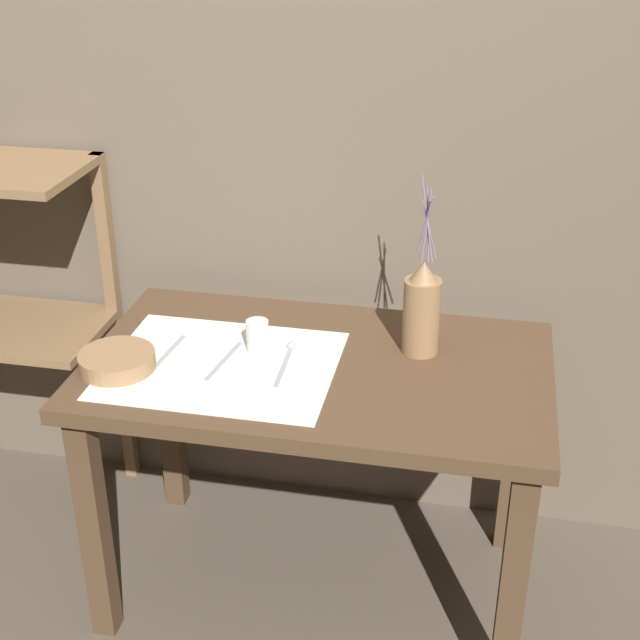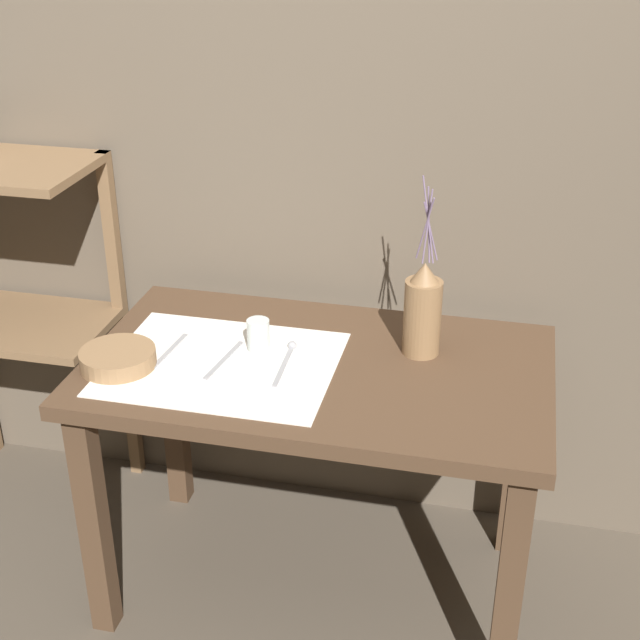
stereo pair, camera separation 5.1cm
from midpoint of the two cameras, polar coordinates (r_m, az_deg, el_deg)
ground_plane at (r=2.62m, az=0.44°, el=-16.40°), size 12.00×12.00×0.00m
stone_wall_back at (r=2.42m, az=2.89°, el=12.53°), size 7.00×0.06×2.40m
wooden_table at (r=2.25m, az=0.49°, el=-5.11°), size 1.14×0.67×0.71m
wooden_shelf_unit at (r=2.73m, az=-18.64°, el=3.36°), size 0.57×0.36×1.09m
linen_cloth at (r=2.20m, az=-5.61°, el=-2.79°), size 0.56×0.44×0.00m
pitcher_with_flowers at (r=2.21m, az=7.24°, el=0.54°), size 0.09×0.09×0.46m
wooden_bowl at (r=2.22m, az=-12.17°, el=-2.44°), size 0.19×0.19×0.04m
glass_tumbler_near at (r=2.24m, az=-3.32°, el=-0.95°), size 0.06×0.06×0.08m
fork_inner at (r=2.26m, az=-9.05°, el=-2.04°), size 0.03×0.20×0.00m
knife_center at (r=2.21m, az=-5.53°, el=-2.57°), size 0.04×0.20×0.00m
spoon_inner at (r=2.23m, az=-1.36°, el=-2.17°), size 0.03×0.21×0.02m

